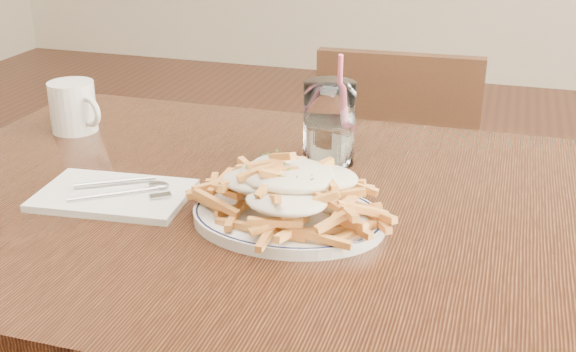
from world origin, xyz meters
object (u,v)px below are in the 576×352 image
(fries_plate, at_px, (288,217))
(coffee_mug, at_px, (74,107))
(chair_far, at_px, (396,182))
(loaded_fries, at_px, (288,184))
(table, at_px, (284,248))
(water_glass, at_px, (329,129))

(fries_plate, bearing_deg, coffee_mug, 153.31)
(chair_far, distance_m, loaded_fries, 0.91)
(chair_far, distance_m, coffee_mug, 0.86)
(table, xyz_separation_m, chair_far, (0.05, 0.78, -0.21))
(water_glass, distance_m, coffee_mug, 0.48)
(table, bearing_deg, loaded_fries, -67.37)
(chair_far, xyz_separation_m, loaded_fries, (-0.03, -0.84, 0.35))
(chair_far, bearing_deg, fries_plate, -91.73)
(table, height_order, loaded_fries, loaded_fries)
(table, height_order, coffee_mug, coffee_mug)
(chair_far, bearing_deg, table, -93.91)
(table, xyz_separation_m, water_glass, (0.03, 0.16, 0.14))
(water_glass, relative_size, coffee_mug, 1.61)
(loaded_fries, xyz_separation_m, coffee_mug, (-0.49, 0.24, -0.01))
(fries_plate, distance_m, coffee_mug, 0.54)
(loaded_fries, relative_size, water_glass, 1.39)
(fries_plate, relative_size, coffee_mug, 2.80)
(table, xyz_separation_m, fries_plate, (0.03, -0.07, 0.09))
(table, distance_m, fries_plate, 0.11)
(chair_far, height_order, loaded_fries, loaded_fries)
(coffee_mug, bearing_deg, water_glass, -1.58)
(table, relative_size, coffee_mug, 10.49)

